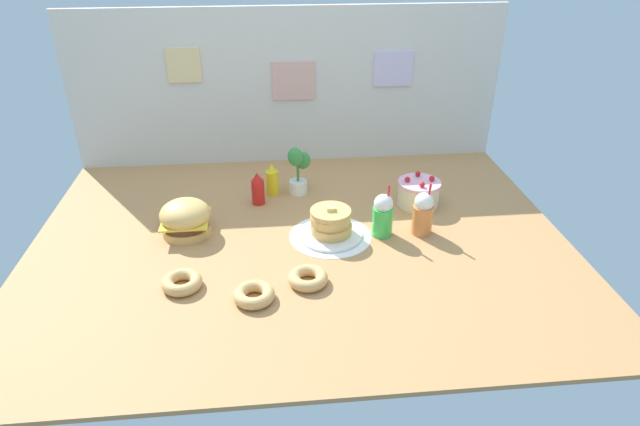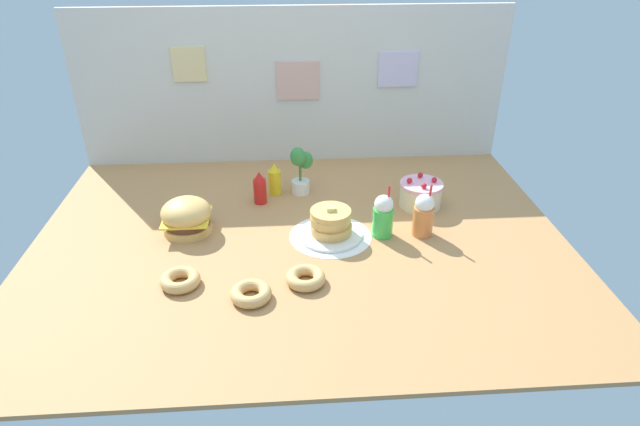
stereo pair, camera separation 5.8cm
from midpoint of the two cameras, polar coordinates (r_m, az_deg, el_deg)
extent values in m
cube|color=#B27F4C|center=(2.47, -1.41, -3.01)|extent=(2.43, 1.86, 0.02)
cube|color=beige|center=(3.13, -2.35, 13.16)|extent=(2.43, 0.03, 0.88)
cube|color=beige|center=(3.11, -13.17, 15.08)|extent=(0.18, 0.01, 0.19)
cube|color=#D8A599|center=(3.10, -1.79, 13.83)|extent=(0.24, 0.01, 0.21)
cube|color=silver|center=(3.16, 8.80, 14.82)|extent=(0.22, 0.01, 0.19)
cylinder|color=white|center=(2.49, 1.79, -2.45)|extent=(0.38, 0.38, 0.00)
cylinder|color=#DBA859|center=(2.58, -13.17, -1.49)|extent=(0.22, 0.22, 0.04)
cylinder|color=#59331E|center=(2.57, -13.25, -0.83)|extent=(0.21, 0.21, 0.03)
cube|color=yellow|center=(2.56, -13.30, -0.45)|extent=(0.21, 0.21, 0.01)
ellipsoid|color=#E5B260|center=(2.55, -13.37, 0.08)|extent=(0.23, 0.23, 0.13)
cylinder|color=white|center=(2.48, 1.79, -2.28)|extent=(0.29, 0.29, 0.01)
cylinder|color=#E0AD5B|center=(2.48, 1.87, -1.84)|extent=(0.19, 0.19, 0.02)
cylinder|color=#E0AD5B|center=(2.46, 1.89, -1.45)|extent=(0.19, 0.19, 0.02)
cylinder|color=#E0AD5B|center=(2.45, 1.77, -0.90)|extent=(0.18, 0.18, 0.02)
cylinder|color=#E0AD5B|center=(2.43, 1.78, -0.50)|extent=(0.18, 0.18, 0.02)
cylinder|color=#E0AD5B|center=(2.42, 1.83, 0.03)|extent=(0.19, 0.19, 0.02)
cube|color=#F7E072|center=(2.41, 1.84, 0.48)|extent=(0.04, 0.04, 0.02)
cylinder|color=beige|center=(2.77, 11.18, 1.77)|extent=(0.21, 0.21, 0.11)
cylinder|color=#F2B2C6|center=(2.74, 11.31, 2.98)|extent=(0.22, 0.22, 0.02)
sphere|color=red|center=(2.75, 12.60, 3.44)|extent=(0.03, 0.03, 0.03)
sphere|color=red|center=(2.78, 11.17, 3.96)|extent=(0.03, 0.03, 0.03)
sphere|color=red|center=(2.72, 10.07, 3.41)|extent=(0.03, 0.03, 0.03)
sphere|color=red|center=(2.67, 11.57, 2.82)|extent=(0.03, 0.03, 0.03)
cylinder|color=red|center=(2.76, -5.76, 2.31)|extent=(0.07, 0.07, 0.13)
cone|color=red|center=(2.72, -5.85, 3.93)|extent=(0.05, 0.05, 0.04)
cylinder|color=yellow|center=(2.84, -4.22, 3.27)|extent=(0.07, 0.07, 0.13)
cone|color=yellow|center=(2.81, -4.28, 4.86)|extent=(0.05, 0.05, 0.04)
cylinder|color=green|center=(2.48, 7.32, -0.97)|extent=(0.10, 0.10, 0.14)
sphere|color=white|center=(2.43, 7.45, 0.92)|extent=(0.09, 0.09, 0.09)
cylinder|color=red|center=(2.43, 7.94, 1.52)|extent=(0.01, 0.03, 0.14)
cylinder|color=orange|center=(2.52, 11.49, -0.85)|extent=(0.10, 0.10, 0.14)
sphere|color=white|center=(2.47, 11.70, 1.01)|extent=(0.09, 0.09, 0.09)
cylinder|color=red|center=(2.47, 12.19, 1.60)|extent=(0.01, 0.03, 0.14)
torus|color=tan|center=(2.23, -13.85, -6.91)|extent=(0.16, 0.16, 0.05)
torus|color=#D89ED8|center=(2.23, -13.86, -6.84)|extent=(0.15, 0.15, 0.04)
torus|color=tan|center=(2.11, -6.53, -8.47)|extent=(0.16, 0.16, 0.05)
torus|color=brown|center=(2.11, -6.53, -8.40)|extent=(0.15, 0.15, 0.04)
torus|color=tan|center=(2.18, -0.76, -6.90)|extent=(0.16, 0.16, 0.05)
torus|color=#F2E5C6|center=(2.17, -0.76, -6.83)|extent=(0.15, 0.15, 0.04)
cylinder|color=white|center=(2.86, -1.49, 2.82)|extent=(0.10, 0.10, 0.07)
cylinder|color=#4C7238|center=(2.82, -1.51, 4.55)|extent=(0.01, 0.01, 0.12)
ellipsoid|color=#38843D|center=(2.81, -0.94, 5.60)|extent=(0.08, 0.05, 0.10)
ellipsoid|color=#38843D|center=(2.82, -1.79, 6.06)|extent=(0.08, 0.05, 0.10)
ellipsoid|color=#38843D|center=(2.76, -1.73, 5.93)|extent=(0.08, 0.05, 0.10)
camera|label=1|loc=(0.03, -89.31, 0.39)|focal=30.22mm
camera|label=2|loc=(0.03, 90.69, -0.39)|focal=30.22mm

